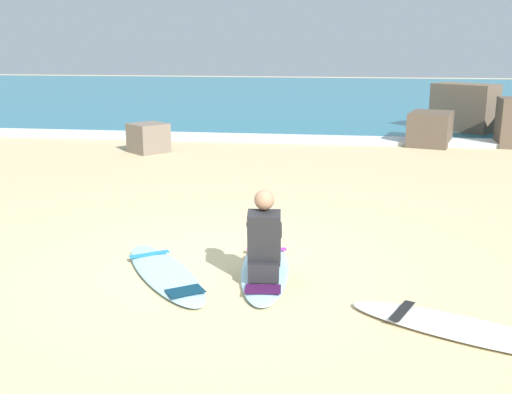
{
  "coord_description": "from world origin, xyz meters",
  "views": [
    {
      "loc": [
        1.37,
        -6.27,
        2.48
      ],
      "look_at": [
        0.28,
        1.17,
        0.55
      ],
      "focal_mm": 42.22,
      "sensor_mm": 36.0,
      "label": 1
    }
  ],
  "objects_px": {
    "surfboard_spare_near": "(165,273)",
    "surfboard_spare_far": "(470,330)",
    "shoreline_rock": "(148,138)",
    "surfer_seated": "(264,243)",
    "surfboard_main": "(265,269)"
  },
  "relations": [
    {
      "from": "surfboard_spare_near",
      "to": "surfboard_spare_far",
      "type": "relative_size",
      "value": 0.88
    },
    {
      "from": "surfboard_spare_far",
      "to": "shoreline_rock",
      "type": "bearing_deg",
      "value": 124.17
    },
    {
      "from": "surfer_seated",
      "to": "surfboard_spare_far",
      "type": "xyz_separation_m",
      "value": [
        1.95,
        -0.94,
        -0.4
      ]
    },
    {
      "from": "surfer_seated",
      "to": "surfboard_spare_far",
      "type": "height_order",
      "value": "surfer_seated"
    },
    {
      "from": "surfboard_spare_far",
      "to": "surfboard_spare_near",
      "type": "bearing_deg",
      "value": 163.16
    },
    {
      "from": "surfer_seated",
      "to": "shoreline_rock",
      "type": "bearing_deg",
      "value": 116.6
    },
    {
      "from": "surfer_seated",
      "to": "shoreline_rock",
      "type": "height_order",
      "value": "surfer_seated"
    },
    {
      "from": "surfboard_spare_near",
      "to": "surfboard_spare_far",
      "type": "xyz_separation_m",
      "value": [
        3.05,
        -0.92,
        -0.0
      ]
    },
    {
      "from": "surfboard_main",
      "to": "shoreline_rock",
      "type": "distance_m",
      "value": 8.03
    },
    {
      "from": "surfboard_main",
      "to": "surfboard_spare_far",
      "type": "relative_size",
      "value": 0.94
    },
    {
      "from": "shoreline_rock",
      "to": "surfer_seated",
      "type": "bearing_deg",
      "value": -63.4
    },
    {
      "from": "surfer_seated",
      "to": "surfboard_spare_near",
      "type": "bearing_deg",
      "value": -179.22
    },
    {
      "from": "shoreline_rock",
      "to": "surfboard_spare_far",
      "type": "bearing_deg",
      "value": -55.83
    },
    {
      "from": "surfboard_main",
      "to": "surfer_seated",
      "type": "height_order",
      "value": "surfer_seated"
    },
    {
      "from": "surfboard_main",
      "to": "surfboard_spare_far",
      "type": "xyz_separation_m",
      "value": [
        1.98,
        -1.2,
        -0.0
      ]
    }
  ]
}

